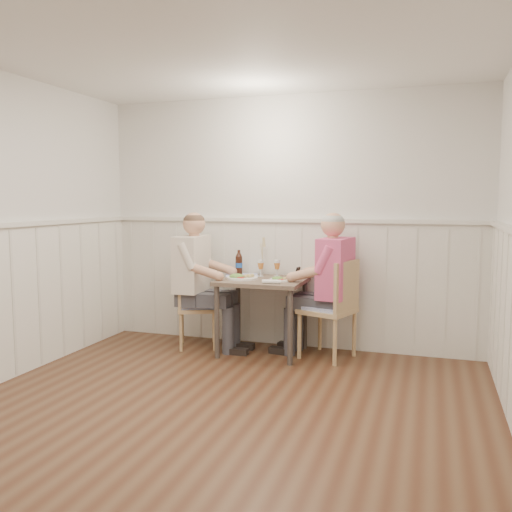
# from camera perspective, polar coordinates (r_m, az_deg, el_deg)

# --- Properties ---
(ground_plane) EXTENTS (4.50, 4.50, 0.00)m
(ground_plane) POSITION_cam_1_polar(r_m,az_deg,el_deg) (3.84, -5.69, -17.60)
(ground_plane) COLOR #492818
(room_shell) EXTENTS (4.04, 4.54, 2.60)m
(room_shell) POSITION_cam_1_polar(r_m,az_deg,el_deg) (3.52, -5.95, 5.66)
(room_shell) COLOR white
(room_shell) RESTS_ON ground
(wainscot) EXTENTS (4.00, 4.49, 1.34)m
(wainscot) POSITION_cam_1_polar(r_m,az_deg,el_deg) (4.25, -2.03, -5.53)
(wainscot) COLOR silver
(wainscot) RESTS_ON ground
(dining_table) EXTENTS (0.83, 0.70, 0.75)m
(dining_table) POSITION_cam_1_polar(r_m,az_deg,el_deg) (5.38, 0.66, -3.58)
(dining_table) COLOR brown
(dining_table) RESTS_ON ground
(chair_right) EXTENTS (0.58, 0.58, 0.96)m
(chair_right) POSITION_cam_1_polar(r_m,az_deg,el_deg) (5.27, 8.09, -5.19)
(chair_right) COLOR #A4855A
(chair_right) RESTS_ON ground
(chair_left) EXTENTS (0.52, 0.52, 0.84)m
(chair_left) POSITION_cam_1_polar(r_m,az_deg,el_deg) (5.69, -6.69, -5.01)
(chair_left) COLOR #A4855A
(chair_left) RESTS_ON ground
(man_in_pink) EXTENTS (0.71, 0.50, 1.44)m
(man_in_pink) POSITION_cam_1_polar(r_m,az_deg,el_deg) (5.28, 7.86, -4.26)
(man_in_pink) COLOR #3F3F47
(man_in_pink) RESTS_ON ground
(diner_cream) EXTENTS (0.66, 0.46, 1.43)m
(diner_cream) POSITION_cam_1_polar(r_m,az_deg,el_deg) (5.61, -6.34, -3.67)
(diner_cream) COLOR #3F3F47
(diner_cream) RESTS_ON ground
(plate_man) EXTENTS (0.23, 0.23, 0.06)m
(plate_man) POSITION_cam_1_polar(r_m,az_deg,el_deg) (5.27, 2.64, -2.39)
(plate_man) COLOR white
(plate_man) RESTS_ON dining_table
(plate_diner) EXTENTS (0.31, 0.31, 0.08)m
(plate_diner) POSITION_cam_1_polar(r_m,az_deg,el_deg) (5.36, -1.64, -2.18)
(plate_diner) COLOR white
(plate_diner) RESTS_ON dining_table
(beer_glass_a) EXTENTS (0.07, 0.07, 0.17)m
(beer_glass_a) POSITION_cam_1_polar(r_m,az_deg,el_deg) (5.52, 2.24, -1.00)
(beer_glass_a) COLOR silver
(beer_glass_a) RESTS_ON dining_table
(beer_glass_b) EXTENTS (0.07, 0.07, 0.17)m
(beer_glass_b) POSITION_cam_1_polar(r_m,az_deg,el_deg) (5.54, 0.49, -0.99)
(beer_glass_b) COLOR silver
(beer_glass_b) RESTS_ON dining_table
(beer_bottle) EXTENTS (0.07, 0.07, 0.26)m
(beer_bottle) POSITION_cam_1_polar(r_m,az_deg,el_deg) (5.67, -1.81, -0.81)
(beer_bottle) COLOR black
(beer_bottle) RESTS_ON dining_table
(rolled_napkin) EXTENTS (0.18, 0.07, 0.04)m
(rolled_napkin) POSITION_cam_1_polar(r_m,az_deg,el_deg) (5.07, 1.65, -2.71)
(rolled_napkin) COLOR white
(rolled_napkin) RESTS_ON dining_table
(grass_vase) EXTENTS (0.05, 0.05, 0.41)m
(grass_vase) POSITION_cam_1_polar(r_m,az_deg,el_deg) (5.65, 0.54, -0.10)
(grass_vase) COLOR silver
(grass_vase) RESTS_ON dining_table
(gingham_mat) EXTENTS (0.40, 0.36, 0.01)m
(gingham_mat) POSITION_cam_1_polar(r_m,az_deg,el_deg) (5.62, -1.51, -2.02)
(gingham_mat) COLOR #6072C6
(gingham_mat) RESTS_ON dining_table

